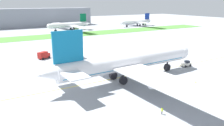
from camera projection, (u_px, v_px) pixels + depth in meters
The scene contains 11 objects.
ground_plane at pixel (112, 79), 73.15m from camera, with size 600.00×600.00×0.00m, color #9399A0.
apron_taxi_line at pixel (111, 79), 73.42m from camera, with size 280.00×0.36×0.01m, color yellow.
grass_median_strip at pixel (37, 37), 159.37m from camera, with size 320.00×24.00×0.10m, color #4C8438.
airliner_foreground at pixel (126, 62), 71.16m from camera, with size 56.57×90.62×17.20m.
pushback_tug at pixel (186, 64), 87.76m from camera, with size 6.00×2.49×2.25m.
ground_crew_wingwalker_port at pixel (196, 84), 66.43m from camera, with size 0.30×0.61×1.75m.
ground_crew_marshaller_front at pixel (162, 110), 50.30m from camera, with size 0.38×0.56×1.66m.
service_truck_baggage_loader at pixel (44, 55), 99.35m from camera, with size 5.94×4.55×3.16m.
parked_airliner_far_centre at pixel (70, 25), 194.82m from camera, with size 41.18×65.22×14.19m.
parked_airliner_far_right at pixel (137, 22), 232.11m from camera, with size 41.52×66.76×12.65m.
terminal_building at pixel (28, 18), 222.20m from camera, with size 125.62×20.00×18.00m, color gray.
Camera 1 is at (-35.13, -59.58, 24.39)m, focal length 36.20 mm.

